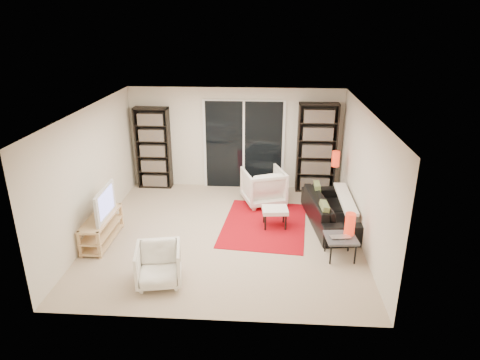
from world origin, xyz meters
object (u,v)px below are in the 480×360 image
Objects in this scene: bookshelf_left at (153,148)px; floor_lamp at (335,165)px; bookshelf_right at (317,148)px; sofa at (331,210)px; armchair_back at (264,186)px; armchair_front at (159,265)px; ottoman at (275,211)px; side_table at (341,239)px; tv_stand at (102,228)px.

floor_lamp is (4.17, -0.81, -0.05)m from bookshelf_left.
bookshelf_right is (3.85, -0.00, 0.07)m from bookshelf_left.
armchair_back reaches higher than sofa.
armchair_front is 1.31× the size of ottoman.
side_table is at bearing -37.48° from bookshelf_left.
floor_lamp is at bearing 34.90° from armchair_front.
bookshelf_right reaches higher than bookshelf_left.
floor_lamp is at bearing -17.84° from sofa.
sofa is 1.62× the size of floor_lamp.
sofa is (4.30, 1.00, 0.03)m from tv_stand.
armchair_front is (-1.58, -3.17, -0.08)m from armchair_back.
tv_stand is 4.93m from floor_lamp.
armchair_back is at bearing 47.95° from sofa.
armchair_back is 1.64× the size of ottoman.
tv_stand is 3.29m from ottoman.
armchair_front reaches higher than ottoman.
tv_stand is 1.84m from armchair_front.
floor_lamp is (0.18, 2.25, 0.56)m from side_table.
sofa is at bearing -100.38° from floor_lamp.
bookshelf_left is 1.58× the size of floor_lamp.
bookshelf_left is 3.55m from ottoman.
armchair_back is (-1.21, -0.83, -0.65)m from bookshelf_right.
sofa is (4.00, -1.76, -0.68)m from bookshelf_left.
bookshelf_right is 3.73× the size of side_table.
armchair_back is 2.61m from side_table.
armchair_back is at bearing 121.15° from side_table.
tv_stand is 1.80× the size of armchair_front.
sofa is (0.15, -1.76, -0.76)m from bookshelf_right.
side_table is at bearing 102.37° from armchair_back.
floor_lamp reaches higher than side_table.
side_table is at bearing 6.88° from armchair_front.
bookshelf_left is 3.67× the size of ottoman.
armchair_front is 0.57× the size of floor_lamp.
tv_stand is 2.22× the size of side_table.
side_table is 0.46× the size of floor_lamp.
side_table is (3.99, -3.06, -0.62)m from bookshelf_left.
side_table is (-0.00, -1.30, 0.07)m from sofa.
armchair_front is (-2.79, -4.00, -0.73)m from bookshelf_right.
bookshelf_left is 2.87m from tv_stand.
armchair_front reaches higher than side_table.
side_table is at bearing -3.95° from tv_stand.
ottoman is at bearing 135.50° from side_table.
armchair_back is (2.64, -0.83, -0.58)m from bookshelf_left.
armchair_back is 1.17m from ottoman.
floor_lamp is at bearing -11.00° from bookshelf_left.
sofa is 1.65m from armchair_back.
tv_stand is 4.42m from sofa.
floor_lamp is at bearing -68.45° from bookshelf_right.
side_table is (1.11, -1.09, 0.02)m from ottoman.
armchair_back is at bearing 33.31° from tv_stand.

